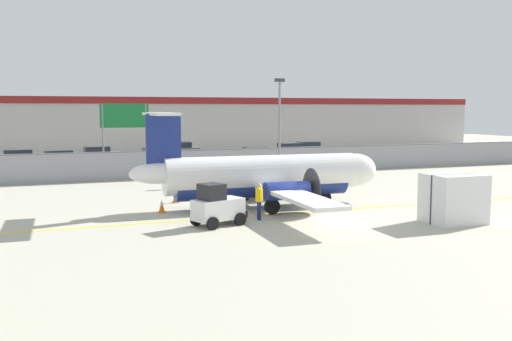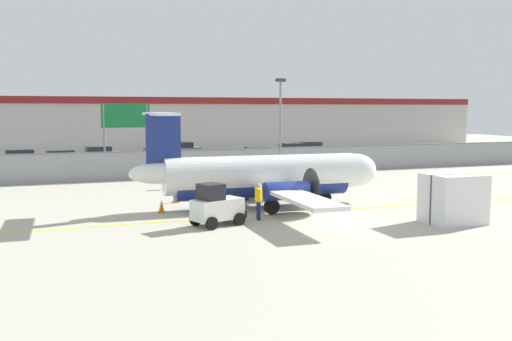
{
  "view_description": "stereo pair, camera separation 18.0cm",
  "coord_description": "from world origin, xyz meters",
  "views": [
    {
      "loc": [
        -12.14,
        -23.2,
        5.09
      ],
      "look_at": [
        -1.45,
        5.27,
        1.8
      ],
      "focal_mm": 40.0,
      "sensor_mm": 36.0,
      "label": 1
    },
    {
      "loc": [
        -11.97,
        -23.26,
        5.09
      ],
      "look_at": [
        -1.45,
        5.27,
        1.8
      ],
      "focal_mm": 40.0,
      "sensor_mm": 36.0,
      "label": 2
    }
  ],
  "objects": [
    {
      "name": "cargo_container",
      "position": [
        5.01,
        -2.7,
        1.1
      ],
      "size": [
        2.44,
        2.02,
        2.2
      ],
      "rotation": [
        0.0,
        0.0,
        -0.01
      ],
      "color": "silver",
      "rests_on": "ground"
    },
    {
      "name": "commuter_airplane",
      "position": [
        -1.22,
        4.27,
        1.6
      ],
      "size": [
        13.51,
        16.04,
        4.92
      ],
      "rotation": [
        0.0,
        0.0,
        -0.03
      ],
      "color": "white",
      "rests_on": "ground"
    },
    {
      "name": "ground_crew_worker",
      "position": [
        -2.91,
        0.97,
        0.95
      ],
      "size": [
        0.4,
        0.55,
        1.7
      ],
      "rotation": [
        0.0,
        0.0,
        6.1
      ],
      "color": "#191E4C",
      "rests_on": "ground"
    },
    {
      "name": "parked_car_7",
      "position": [
        13.74,
        30.54,
        0.89
      ],
      "size": [
        4.29,
        2.18,
        1.58
      ],
      "rotation": [
        0.0,
        0.0,
        3.09
      ],
      "color": "slate",
      "rests_on": "parking_lot_strip"
    },
    {
      "name": "parked_car_1",
      "position": [
        -11.04,
        26.62,
        0.89
      ],
      "size": [
        4.31,
        2.23,
        1.58
      ],
      "rotation": [
        0.0,
        0.0,
        3.21
      ],
      "color": "red",
      "rests_on": "parking_lot_strip"
    },
    {
      "name": "highway_sign",
      "position": [
        -6.32,
        20.34,
        4.14
      ],
      "size": [
        3.6,
        0.14,
        5.5
      ],
      "color": "slate",
      "rests_on": "ground"
    },
    {
      "name": "baggage_tug",
      "position": [
        -5.09,
        0.39,
        0.86
      ],
      "size": [
        2.57,
        2.0,
        1.88
      ],
      "rotation": [
        0.0,
        0.0,
        0.35
      ],
      "color": "silver",
      "rests_on": "ground"
    },
    {
      "name": "apron_light_pole",
      "position": [
        3.97,
        14.88,
        4.3
      ],
      "size": [
        0.7,
        0.3,
        7.27
      ],
      "color": "slate",
      "rests_on": "ground"
    },
    {
      "name": "parked_car_6",
      "position": [
        11.23,
        28.98,
        0.89
      ],
      "size": [
        4.26,
        2.13,
        1.58
      ],
      "rotation": [
        0.0,
        0.0,
        0.04
      ],
      "color": "#19662D",
      "rests_on": "parking_lot_strip"
    },
    {
      "name": "parked_car_4",
      "position": [
        0.99,
        34.53,
        0.89
      ],
      "size": [
        4.22,
        2.03,
        1.58
      ],
      "rotation": [
        0.0,
        0.0,
        3.15
      ],
      "color": "slate",
      "rests_on": "parking_lot_strip"
    },
    {
      "name": "ground_plane",
      "position": [
        0.0,
        2.0,
        0.0
      ],
      "size": [
        140.0,
        140.0,
        0.01
      ],
      "color": "#B2AD99"
    },
    {
      "name": "parked_car_5",
      "position": [
        5.95,
        24.42,
        0.89
      ],
      "size": [
        4.25,
        2.09,
        1.58
      ],
      "rotation": [
        0.0,
        0.0,
        -0.03
      ],
      "color": "black",
      "rests_on": "parking_lot_strip"
    },
    {
      "name": "parked_car_3",
      "position": [
        -2.95,
        26.28,
        0.89
      ],
      "size": [
        4.34,
        2.31,
        1.58
      ],
      "rotation": [
        0.0,
        0.0,
        3.24
      ],
      "color": "red",
      "rests_on": "parking_lot_strip"
    },
    {
      "name": "parked_car_0",
      "position": [
        -14.01,
        28.59,
        0.89
      ],
      "size": [
        4.32,
        2.25,
        1.58
      ],
      "rotation": [
        0.0,
        0.0,
        0.08
      ],
      "color": "silver",
      "rests_on": "parking_lot_strip"
    },
    {
      "name": "parked_car_2",
      "position": [
        -7.43,
        30.43,
        0.89
      ],
      "size": [
        4.32,
        2.25,
        1.58
      ],
      "rotation": [
        0.0,
        0.0,
        0.08
      ],
      "color": "silver",
      "rests_on": "parking_lot_strip"
    },
    {
      "name": "parking_lot_strip",
      "position": [
        0.0,
        29.5,
        0.06
      ],
      "size": [
        98.0,
        17.0,
        0.12
      ],
      "color": "#38383A",
      "rests_on": "ground"
    },
    {
      "name": "background_building",
      "position": [
        0.0,
        47.99,
        3.26
      ],
      "size": [
        91.0,
        8.1,
        6.5
      ],
      "color": "#BCB7B2",
      "rests_on": "ground"
    },
    {
      "name": "perimeter_fence",
      "position": [
        0.0,
        18.0,
        1.12
      ],
      "size": [
        98.0,
        0.1,
        2.1
      ],
      "color": "gray",
      "rests_on": "ground"
    },
    {
      "name": "traffic_cone_near_left",
      "position": [
        -5.47,
        7.12,
        0.31
      ],
      "size": [
        0.36,
        0.36,
        0.64
      ],
      "color": "orange",
      "rests_on": "ground"
    },
    {
      "name": "traffic_cone_near_right",
      "position": [
        -6.75,
        4.4,
        0.31
      ],
      "size": [
        0.36,
        0.36,
        0.64
      ],
      "color": "orange",
      "rests_on": "ground"
    }
  ]
}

